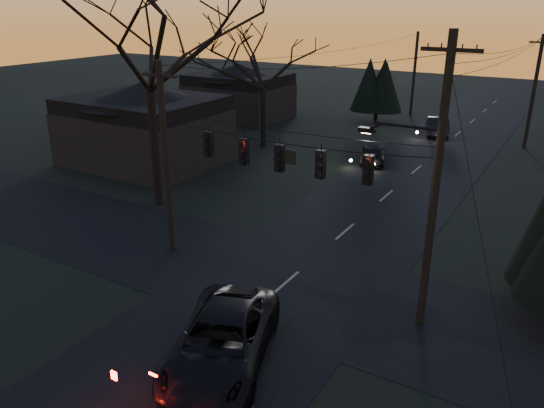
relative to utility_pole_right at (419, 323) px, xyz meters
The scene contains 15 objects.
main_road 11.41m from the utility_pole_right, 118.81° to the left, with size 8.00×120.00×0.02m, color black.
cross_road 5.50m from the utility_pole_right, behind, with size 60.00×7.00×0.02m, color black.
utility_pole_right is the anchor object (origin of this frame).
utility_pole_left 11.50m from the utility_pole_right, behind, with size 1.80×0.30×8.50m, color black, non-canonical shape.
utility_pole_far_r 28.00m from the utility_pole_right, 90.00° to the left, with size 1.80×0.30×8.50m, color black, non-canonical shape.
utility_pole_far_l 37.79m from the utility_pole_right, 107.72° to the left, with size 0.30×0.30×8.00m, color black, non-canonical shape.
span_signal_assembly 7.81m from the utility_pole_right, behind, with size 11.50×0.44×1.52m.
bare_tree_left 18.75m from the utility_pole_right, 165.61° to the left, with size 11.07×11.07×12.64m.
bare_tree_dist 25.95m from the utility_pole_right, 134.63° to the left, with size 7.10×7.10×9.04m.
evergreen_dist 33.65m from the utility_pole_right, 113.29° to the left, with size 3.74×3.74×6.00m.
house_left_near 24.78m from the utility_pole_right, 156.04° to the left, with size 10.00×8.00×5.60m.
house_left_far 36.51m from the utility_pole_right, 134.44° to the left, with size 9.00×7.00×5.20m.
suv_near 7.24m from the utility_pole_right, 130.83° to the right, with size 2.78×6.04×1.68m, color black.
sedan_oncoming_a 20.11m from the utility_pole_right, 115.65° to the left, with size 1.64×4.07×1.39m, color black.
sedan_oncoming_b 29.59m from the utility_pole_right, 103.70° to the left, with size 1.67×4.80×1.58m, color black.
Camera 1 is at (9.27, -6.52, 10.76)m, focal length 35.00 mm.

